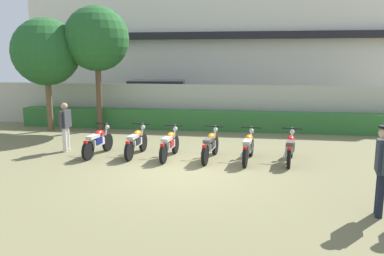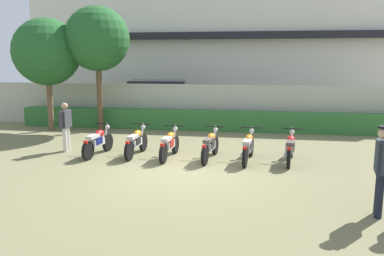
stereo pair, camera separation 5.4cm
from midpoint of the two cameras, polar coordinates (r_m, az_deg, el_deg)
ground at (r=10.36m, az=-1.66°, el=-6.51°), size 60.00×60.00×0.00m
building at (r=24.03m, az=4.65°, el=12.46°), size 21.65×6.50×7.83m
compound_wall at (r=16.90m, az=2.64°, el=3.25°), size 20.56×0.30×1.85m
hedge_row at (r=16.29m, az=2.35°, el=1.14°), size 16.45×0.70×0.81m
parked_car at (r=19.47m, az=-4.80°, el=4.20°), size 4.69×2.51×1.89m
tree_near_inspector at (r=17.01m, az=-20.76°, el=10.39°), size 2.71×2.71×4.58m
tree_far_side at (r=16.54m, az=-13.93°, el=12.56°), size 2.61×2.61×5.06m
motorcycle_in_row_0 at (r=12.35m, az=-13.81°, el=-1.95°), size 0.60×1.77×0.94m
motorcycle_in_row_1 at (r=12.08m, az=-8.34°, el=-2.03°), size 0.60×1.80×0.94m
motorcycle_in_row_2 at (r=11.69m, az=-3.47°, el=-2.36°), size 0.60×1.82×0.94m
motorcycle_in_row_3 at (r=11.52m, az=2.57°, el=-2.54°), size 0.60×1.86×0.94m
motorcycle_in_row_4 at (r=11.41m, az=8.15°, el=-2.75°), size 0.60×1.86×0.95m
motorcycle_in_row_5 at (r=11.53m, az=14.13°, el=-2.83°), size 0.60×1.80×0.94m
inspector_person at (r=13.10m, az=-18.26°, el=0.69°), size 0.22×0.65×1.58m
officer_0 at (r=8.13m, az=26.04°, el=-4.62°), size 0.31×0.68×1.75m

